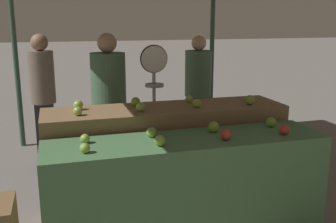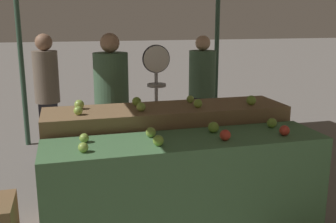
{
  "view_description": "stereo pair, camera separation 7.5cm",
  "coord_description": "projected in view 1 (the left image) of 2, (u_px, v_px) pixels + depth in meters",
  "views": [
    {
      "loc": [
        -0.95,
        -2.71,
        1.77
      ],
      "look_at": [
        -0.07,
        0.3,
        1.03
      ],
      "focal_mm": 42.0,
      "sensor_mm": 36.0,
      "label": 1
    },
    {
      "loc": [
        -0.87,
        -2.73,
        1.77
      ],
      "look_at": [
        -0.07,
        0.3,
        1.03
      ],
      "focal_mm": 42.0,
      "sensor_mm": 36.0,
      "label": 2
    }
  ],
  "objects": [
    {
      "name": "display_counter_front",
      "position": [
        187.0,
        192.0,
        3.1
      ],
      "size": [
        2.18,
        0.55,
        0.88
      ],
      "primitive_type": "cube",
      "color": "#4C7A4C",
      "rests_on": "ground_plane"
    },
    {
      "name": "display_counter_back",
      "position": [
        166.0,
        159.0,
        3.64
      ],
      "size": [
        2.18,
        0.55,
        1.0
      ],
      "primitive_type": "cube",
      "color": "olive",
      "rests_on": "ground_plane"
    },
    {
      "name": "apple_front_0",
      "position": [
        85.0,
        148.0,
        2.67
      ],
      "size": [
        0.07,
        0.07,
        0.07
      ],
      "primitive_type": "sphere",
      "color": "#8EB247",
      "rests_on": "display_counter_front"
    },
    {
      "name": "apple_front_1",
      "position": [
        160.0,
        141.0,
        2.82
      ],
      "size": [
        0.08,
        0.08,
        0.08
      ],
      "primitive_type": "sphere",
      "color": "#84AD3D",
      "rests_on": "display_counter_front"
    },
    {
      "name": "apple_front_2",
      "position": [
        226.0,
        135.0,
        2.95
      ],
      "size": [
        0.08,
        0.08,
        0.08
      ],
      "primitive_type": "sphere",
      "color": "red",
      "rests_on": "display_counter_front"
    },
    {
      "name": "apple_front_3",
      "position": [
        284.0,
        130.0,
        3.09
      ],
      "size": [
        0.08,
        0.08,
        0.08
      ],
      "primitive_type": "sphere",
      "color": "red",
      "rests_on": "display_counter_front"
    },
    {
      "name": "apple_front_4",
      "position": [
        85.0,
        139.0,
        2.88
      ],
      "size": [
        0.07,
        0.07,
        0.07
      ],
      "primitive_type": "sphere",
      "color": "#8EB247",
      "rests_on": "display_counter_front"
    },
    {
      "name": "apple_front_5",
      "position": [
        151.0,
        132.0,
        3.02
      ],
      "size": [
        0.08,
        0.08,
        0.08
      ],
      "primitive_type": "sphere",
      "color": "#8EB247",
      "rests_on": "display_counter_front"
    },
    {
      "name": "apple_front_6",
      "position": [
        214.0,
        127.0,
        3.15
      ],
      "size": [
        0.09,
        0.09,
        0.09
      ],
      "primitive_type": "sphere",
      "color": "#7AA338",
      "rests_on": "display_counter_front"
    },
    {
      "name": "apple_front_7",
      "position": [
        271.0,
        122.0,
        3.31
      ],
      "size": [
        0.08,
        0.08,
        0.08
      ],
      "primitive_type": "sphere",
      "color": "#7AA338",
      "rests_on": "display_counter_front"
    },
    {
      "name": "apple_back_0",
      "position": [
        78.0,
        111.0,
        3.21
      ],
      "size": [
        0.07,
        0.07,
        0.07
      ],
      "primitive_type": "sphere",
      "color": "#8EB247",
      "rests_on": "display_counter_back"
    },
    {
      "name": "apple_back_1",
      "position": [
        141.0,
        107.0,
        3.35
      ],
      "size": [
        0.08,
        0.08,
        0.08
      ],
      "primitive_type": "sphere",
      "color": "#8EB247",
      "rests_on": "display_counter_back"
    },
    {
      "name": "apple_back_2",
      "position": [
        197.0,
        103.0,
        3.5
      ],
      "size": [
        0.08,
        0.08,
        0.08
      ],
      "primitive_type": "sphere",
      "color": "#84AD3D",
      "rests_on": "display_counter_back"
    },
    {
      "name": "apple_back_3",
      "position": [
        250.0,
        100.0,
        3.62
      ],
      "size": [
        0.09,
        0.09,
        0.09
      ],
      "primitive_type": "sphere",
      "color": "#7AA338",
      "rests_on": "display_counter_back"
    },
    {
      "name": "apple_back_4",
      "position": [
        78.0,
        105.0,
        3.41
      ],
      "size": [
        0.08,
        0.08,
        0.08
      ],
      "primitive_type": "sphere",
      "color": "#8EB247",
      "rests_on": "display_counter_back"
    },
    {
      "name": "apple_back_5",
      "position": [
        136.0,
        102.0,
        3.56
      ],
      "size": [
        0.08,
        0.08,
        0.08
      ],
      "primitive_type": "sphere",
      "color": "#7AA338",
      "rests_on": "display_counter_back"
    },
    {
      "name": "apple_back_6",
      "position": [
        189.0,
        99.0,
        3.7
      ],
      "size": [
        0.07,
        0.07,
        0.07
      ],
      "primitive_type": "sphere",
      "color": "#8EB247",
      "rests_on": "display_counter_back"
    },
    {
      "name": "produce_scale",
      "position": [
        154.0,
        83.0,
        4.17
      ],
      "size": [
        0.3,
        0.2,
        1.51
      ],
      "color": "#99999E",
      "rests_on": "ground_plane"
    },
    {
      "name": "person_vendor_at_scale",
      "position": [
        109.0,
        96.0,
        4.39
      ],
      "size": [
        0.5,
        0.5,
        1.62
      ],
      "rotation": [
        0.0,
        0.0,
        2.78
      ],
      "color": "#2D2D38",
      "rests_on": "ground_plane"
    },
    {
      "name": "person_customer_left",
      "position": [
        43.0,
        88.0,
        4.89
      ],
      "size": [
        0.31,
        0.31,
        1.6
      ],
      "rotation": [
        0.0,
        0.0,
        3.13
      ],
      "color": "#2D2D38",
      "rests_on": "ground_plane"
    },
    {
      "name": "person_customer_right",
      "position": [
        198.0,
        84.0,
        5.45
      ],
      "size": [
        0.43,
        0.43,
        1.55
      ],
      "rotation": [
        0.0,
        0.0,
        2.95
      ],
      "color": "#2D2D38",
      "rests_on": "ground_plane"
    }
  ]
}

